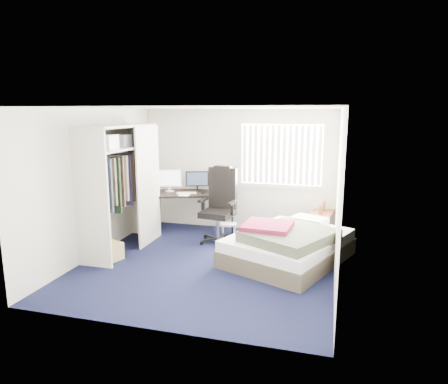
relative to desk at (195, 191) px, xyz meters
name	(u,v)px	position (x,y,z in m)	size (l,w,h in m)	color
ground	(208,263)	(0.83, -1.75, -0.83)	(4.20, 4.20, 0.00)	black
room_shell	(207,172)	(0.83, -1.75, 0.68)	(4.20, 4.20, 4.20)	silver
window_assembly	(281,155)	(1.73, 0.29, 0.77)	(1.72, 0.09, 1.32)	white
closet	(121,175)	(-0.84, -1.49, 0.52)	(0.64, 1.84, 2.22)	beige
desk	(195,191)	(0.00, 0.00, 0.00)	(1.79, 1.25, 1.27)	black
office_chair	(219,213)	(0.69, -0.57, -0.28)	(0.76, 0.76, 1.43)	black
footstool	(229,226)	(0.78, -0.23, -0.63)	(0.36, 0.32, 0.25)	white
nightstand	(322,215)	(2.58, 0.09, -0.36)	(0.54, 0.84, 0.71)	brown
bed	(288,244)	(2.08, -1.30, -0.54)	(2.21, 2.49, 0.68)	#453F32
pine_box	(110,251)	(-0.82, -1.99, -0.68)	(0.39, 0.29, 0.29)	tan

